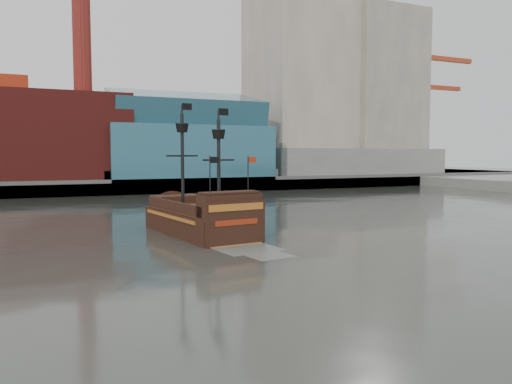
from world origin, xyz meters
name	(u,v)px	position (x,y,z in m)	size (l,w,h in m)	color
ground	(368,276)	(0.00, 0.00, 0.00)	(400.00, 400.00, 0.00)	#282A25
promenade_far	(116,180)	(0.00, 92.00, 1.00)	(220.00, 60.00, 2.00)	slate
seawall	(142,187)	(0.00, 62.50, 1.30)	(220.00, 1.00, 2.60)	#4C4C49
skyline	(144,70)	(5.21, 84.56, 24.55)	(149.00, 45.00, 62.00)	brown
crane_a	(423,108)	(78.63, 82.00, 19.11)	(22.50, 4.00, 32.25)	slate
crane_b	(424,124)	(88.23, 92.00, 15.57)	(19.10, 4.00, 26.25)	slate
pirate_ship	(201,222)	(-3.93, 17.65, 1.08)	(6.84, 16.36, 11.87)	black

